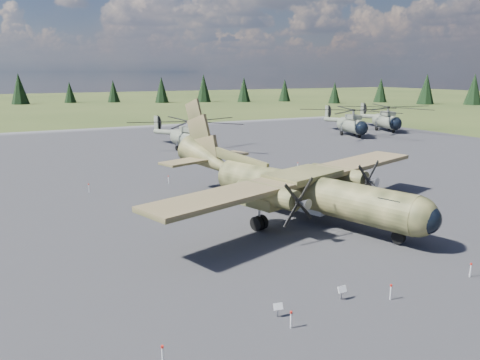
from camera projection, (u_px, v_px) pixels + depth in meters
name	position (u px, v px, depth m)	size (l,w,h in m)	color
ground	(237.00, 228.00, 34.66)	(500.00, 500.00, 0.00)	#4F5626
apron	(189.00, 197.00, 43.36)	(120.00, 120.00, 0.04)	slate
transport_plane	(292.00, 183.00, 37.13)	(28.10, 25.04, 9.42)	#383C20
helicopter_near	(188.00, 129.00, 68.26)	(20.08, 21.87, 4.45)	slate
helicopter_mid	(352.00, 117.00, 83.93)	(22.99, 24.02, 4.84)	slate
helicopter_far	(387.00, 113.00, 90.89)	(23.83, 24.24, 4.85)	slate
info_placard_left	(278.00, 308.00, 22.04)	(0.48, 0.26, 0.71)	gray
info_placard_right	(342.00, 291.00, 23.71)	(0.48, 0.21, 0.75)	gray
barrier_fence	(232.00, 223.00, 34.28)	(33.12, 29.62, 0.85)	white
treeline	(194.00, 163.00, 33.84)	(315.33, 324.59, 10.99)	black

